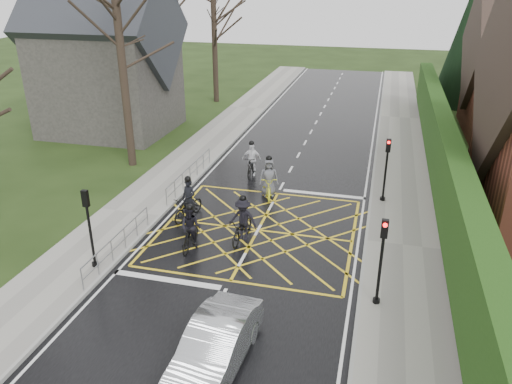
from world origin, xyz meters
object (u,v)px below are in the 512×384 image
at_px(cyclist_rear, 189,205).
at_px(car, 215,347).
at_px(cyclist_lead, 268,182).
at_px(cyclist_back, 191,232).
at_px(cyclist_mid, 243,224).
at_px(cyclist_front, 251,163).

xyz_separation_m(cyclist_rear, car, (4.14, -8.52, 0.05)).
bearing_deg(cyclist_lead, cyclist_rear, -148.33).
bearing_deg(cyclist_lead, car, -101.12).
bearing_deg(cyclist_back, cyclist_mid, 29.07).
distance_m(cyclist_rear, car, 9.47).
distance_m(cyclist_rear, cyclist_back, 2.69).
distance_m(cyclist_mid, cyclist_front, 7.21).
bearing_deg(cyclist_mid, cyclist_back, -142.58).
bearing_deg(cyclist_back, cyclist_rear, 109.97).
bearing_deg(cyclist_lead, cyclist_back, -124.73).
distance_m(cyclist_mid, cyclist_lead, 4.61).
bearing_deg(cyclist_front, cyclist_back, -96.26).
bearing_deg(car, cyclist_rear, 119.61).
xyz_separation_m(cyclist_mid, cyclist_front, (-1.52, 7.05, -0.01)).
relative_size(cyclist_back, cyclist_mid, 0.91).
xyz_separation_m(cyclist_back, cyclist_front, (0.31, 8.20, 0.00)).
bearing_deg(cyclist_front, car, -83.12).
height_order(cyclist_mid, cyclist_front, cyclist_mid).
xyz_separation_m(cyclist_back, cyclist_mid, (1.83, 1.16, 0.01)).
xyz_separation_m(cyclist_front, cyclist_lead, (1.52, -2.44, 0.00)).
bearing_deg(cyclist_rear, cyclist_back, -53.83).
relative_size(cyclist_rear, cyclist_lead, 0.96).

